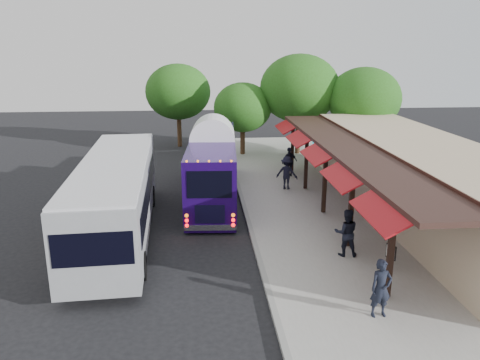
# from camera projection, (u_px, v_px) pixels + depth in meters

# --- Properties ---
(ground) EXTENTS (90.00, 90.00, 0.00)m
(ground) POSITION_uv_depth(u_px,v_px,m) (256.00, 254.00, 18.67)
(ground) COLOR black
(ground) RESTS_ON ground
(sidewalk) EXTENTS (10.00, 40.00, 0.15)m
(sidewalk) POSITION_uv_depth(u_px,v_px,m) (347.00, 214.00, 22.90)
(sidewalk) COLOR #9E9B93
(sidewalk) RESTS_ON ground
(curb) EXTENTS (0.20, 40.00, 0.16)m
(curb) POSITION_uv_depth(u_px,v_px,m) (247.00, 217.00, 22.49)
(curb) COLOR gray
(curb) RESTS_ON ground
(station_shelter) EXTENTS (8.15, 20.00, 3.60)m
(station_shelter) POSITION_uv_depth(u_px,v_px,m) (418.00, 178.00, 22.69)
(station_shelter) COLOR #C9AE8C
(station_shelter) RESTS_ON ground
(coach_bus) EXTENTS (2.98, 11.19, 3.54)m
(coach_bus) POSITION_uv_depth(u_px,v_px,m) (213.00, 164.00, 25.21)
(coach_bus) COLOR #210753
(coach_bus) RESTS_ON ground
(city_bus) EXTENTS (3.40, 12.67, 3.37)m
(city_bus) POSITION_uv_depth(u_px,v_px,m) (117.00, 194.00, 20.11)
(city_bus) COLOR gray
(city_bus) RESTS_ON ground
(ped_a) EXTENTS (0.70, 0.50, 1.82)m
(ped_a) POSITION_uv_depth(u_px,v_px,m) (381.00, 288.00, 13.85)
(ped_a) COLOR black
(ped_a) RESTS_ON sidewalk
(ped_b) EXTENTS (1.00, 0.83, 1.88)m
(ped_b) POSITION_uv_depth(u_px,v_px,m) (346.00, 232.00, 17.95)
(ped_b) COLOR black
(ped_b) RESTS_ON sidewalk
(ped_c) EXTENTS (1.17, 0.84, 1.84)m
(ped_c) POSITION_uv_depth(u_px,v_px,m) (289.00, 162.00, 29.12)
(ped_c) COLOR black
(ped_c) RESTS_ON sidewalk
(ped_d) EXTENTS (1.40, 1.13, 1.89)m
(ped_d) POSITION_uv_depth(u_px,v_px,m) (287.00, 173.00, 26.49)
(ped_d) COLOR black
(ped_d) RESTS_ON sidewalk
(sign_board) EXTENTS (0.22, 0.43, 0.99)m
(sign_board) POSITION_uv_depth(u_px,v_px,m) (391.00, 253.00, 16.78)
(sign_board) COLOR black
(sign_board) RESTS_ON sidewalk
(tree_left) EXTENTS (4.29, 4.29, 5.50)m
(tree_left) POSITION_uv_depth(u_px,v_px,m) (243.00, 107.00, 34.61)
(tree_left) COLOR #382314
(tree_left) RESTS_ON ground
(tree_mid) EXTENTS (5.89, 5.89, 7.54)m
(tree_mid) POSITION_uv_depth(u_px,v_px,m) (299.00, 88.00, 34.46)
(tree_mid) COLOR #382314
(tree_mid) RESTS_ON ground
(tree_right) EXTENTS (5.20, 5.20, 6.66)m
(tree_right) POSITION_uv_depth(u_px,v_px,m) (364.00, 99.00, 33.22)
(tree_right) COLOR #382314
(tree_right) RESTS_ON ground
(tree_far) EXTENTS (5.26, 5.26, 6.73)m
(tree_far) POSITION_uv_depth(u_px,v_px,m) (178.00, 92.00, 37.75)
(tree_far) COLOR #382314
(tree_far) RESTS_ON ground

